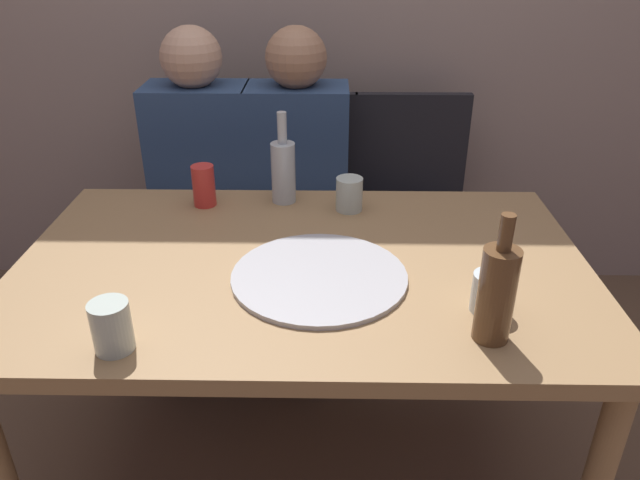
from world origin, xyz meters
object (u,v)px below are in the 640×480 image
object	(u,v)px
chair_left	(208,199)
wine_glass	(349,194)
tumbler_far	(112,326)
chair_middle	(299,200)
dining_table	(302,288)
guest_in_sweater	(198,184)
wine_bottle	(283,170)
soda_can	(204,186)
beer_bottle	(497,292)
pizza_tray	(319,276)
chair_right	(411,201)
tumbler_near	(489,293)
guest_in_beanie	(297,185)

from	to	relation	value
chair_left	wine_glass	bearing A→B (deg)	134.42
tumbler_far	chair_middle	size ratio (longest dim) A/B	0.12
dining_table	guest_in_sweater	distance (m)	0.80
dining_table	wine_bottle	world-z (taller)	wine_bottle
soda_can	beer_bottle	bearing A→B (deg)	-42.47
chair_middle	guest_in_sweater	bearing A→B (deg)	23.11
wine_glass	chair_left	xyz separation A→B (m)	(-0.53, 0.54, -0.26)
pizza_tray	chair_middle	world-z (taller)	chair_middle
beer_bottle	wine_glass	world-z (taller)	beer_bottle
chair_middle	chair_right	distance (m)	0.43
dining_table	wine_bottle	bearing A→B (deg)	100.80
tumbler_near	guest_in_sweater	world-z (taller)	guest_in_sweater
chair_right	guest_in_sweater	size ratio (longest dim) A/B	0.77
wine_bottle	beer_bottle	distance (m)	0.81
pizza_tray	tumbler_far	xyz separation A→B (m)	(-0.40, -0.27, 0.05)
tumbler_near	tumbler_far	bearing A→B (deg)	-169.08
chair_right	wine_bottle	bearing A→B (deg)	46.80
chair_left	chair_right	bearing A→B (deg)	-180.00
pizza_tray	wine_glass	distance (m)	0.40
guest_in_sweater	tumbler_near	bearing A→B (deg)	132.18
pizza_tray	beer_bottle	xyz separation A→B (m)	(0.35, -0.22, 0.10)
wine_bottle	wine_glass	xyz separation A→B (m)	(0.19, -0.06, -0.05)
beer_bottle	chair_left	bearing A→B (deg)	124.80
tumbler_far	chair_right	size ratio (longest dim) A/B	0.12
pizza_tray	chair_left	size ratio (longest dim) A/B	0.46
guest_in_sweater	guest_in_beanie	bearing A→B (deg)	-180.00
wine_bottle	chair_left	bearing A→B (deg)	124.91
wine_bottle	chair_right	size ratio (longest dim) A/B	0.30
pizza_tray	guest_in_sweater	distance (m)	0.90
tumbler_near	soda_can	distance (m)	0.89
beer_bottle	chair_right	bearing A→B (deg)	90.60
dining_table	chair_right	xyz separation A→B (m)	(0.38, 0.84, -0.13)
chair_left	guest_in_sweater	distance (m)	0.20
tumbler_near	wine_glass	bearing A→B (deg)	119.23
soda_can	guest_in_beanie	world-z (taller)	guest_in_beanie
beer_bottle	guest_in_beanie	size ratio (longest dim) A/B	0.23
tumbler_near	chair_left	distance (m)	1.35
tumbler_far	wine_glass	world-z (taller)	tumbler_far
wine_bottle	chair_middle	world-z (taller)	wine_bottle
wine_bottle	guest_in_sweater	bearing A→B (deg)	135.55
chair_right	guest_in_beanie	distance (m)	0.47
tumbler_far	guest_in_beanie	distance (m)	1.10
wine_bottle	wine_glass	distance (m)	0.21
chair_left	guest_in_beanie	size ratio (longest dim) A/B	0.77
wine_bottle	chair_right	bearing A→B (deg)	46.80
guest_in_beanie	tumbler_near	bearing A→B (deg)	117.09
chair_right	guest_in_sweater	world-z (taller)	guest_in_sweater
tumbler_near	guest_in_sweater	xyz separation A→B (m)	(-0.81, 0.90, -0.13)
chair_left	guest_in_sweater	world-z (taller)	guest_in_sweater
guest_in_beanie	soda_can	bearing A→B (deg)	55.08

